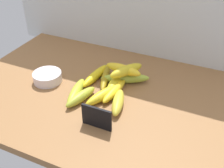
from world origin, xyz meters
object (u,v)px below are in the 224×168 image
at_px(banana_2, 118,102).
at_px(banana_9, 123,69).
at_px(banana_7, 114,91).
at_px(banana_8, 81,97).
at_px(banana_3, 96,75).
at_px(banana_4, 76,92).
at_px(banana_5, 105,77).
at_px(banana_0, 115,82).
at_px(chalkboard_sign, 97,118).
at_px(banana_10, 126,71).
at_px(banana_1, 104,94).
at_px(fruit_bowl, 47,77).
at_px(banana_6, 125,78).

distance_m(banana_2, banana_9, 0.18).
xyz_separation_m(banana_7, banana_8, (-0.10, -0.09, 0.00)).
bearing_deg(banana_3, banana_9, 15.25).
bearing_deg(banana_2, banana_9, 106.17).
height_order(banana_4, banana_8, same).
height_order(banana_4, banana_5, banana_4).
height_order(banana_0, banana_5, banana_0).
bearing_deg(chalkboard_sign, banana_4, 141.65).
relative_size(banana_7, banana_10, 1.09).
bearing_deg(banana_10, banana_0, -130.56).
bearing_deg(banana_2, banana_3, 141.02).
relative_size(banana_0, banana_2, 1.28).
xyz_separation_m(banana_0, banana_3, (-0.10, 0.01, -0.00)).
distance_m(banana_1, banana_8, 0.09).
bearing_deg(banana_3, chalkboard_sign, -61.76).
bearing_deg(chalkboard_sign, fruit_bowl, 153.02).
height_order(banana_7, banana_9, banana_9).
distance_m(banana_5, banana_9, 0.09).
distance_m(fruit_bowl, banana_5, 0.25).
height_order(banana_2, banana_6, same).
height_order(banana_7, banana_8, banana_8).
bearing_deg(banana_0, banana_6, 57.68).
bearing_deg(fruit_bowl, banana_0, 17.18).
bearing_deg(banana_8, fruit_bowl, 163.02).
distance_m(banana_4, banana_5, 0.16).
height_order(fruit_bowl, banana_8, fruit_bowl).
bearing_deg(banana_3, banana_4, -96.04).
relative_size(fruit_bowl, banana_6, 0.59).
bearing_deg(banana_8, banana_5, 82.61).
distance_m(banana_3, banana_5, 0.04).
bearing_deg(banana_3, banana_6, 12.92).
xyz_separation_m(banana_3, banana_10, (0.13, 0.03, 0.04)).
bearing_deg(banana_8, banana_10, 58.34).
height_order(banana_1, banana_6, banana_6).
height_order(banana_2, banana_4, banana_2).
bearing_deg(banana_0, banana_4, -132.05).
relative_size(chalkboard_sign, banana_7, 0.63).
relative_size(banana_8, banana_10, 0.97).
distance_m(banana_1, banana_4, 0.11).
distance_m(banana_8, banana_9, 0.22).
height_order(banana_0, banana_8, banana_0).
relative_size(banana_2, banana_10, 0.97).
relative_size(banana_0, banana_4, 1.11).
xyz_separation_m(banana_0, banana_9, (0.02, 0.04, 0.04)).
height_order(banana_0, banana_9, banana_9).
xyz_separation_m(banana_4, banana_7, (0.13, 0.07, -0.00)).
height_order(chalkboard_sign, banana_5, chalkboard_sign).
relative_size(banana_6, banana_7, 1.19).
relative_size(chalkboard_sign, banana_3, 0.57).
bearing_deg(banana_1, banana_8, -146.23).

